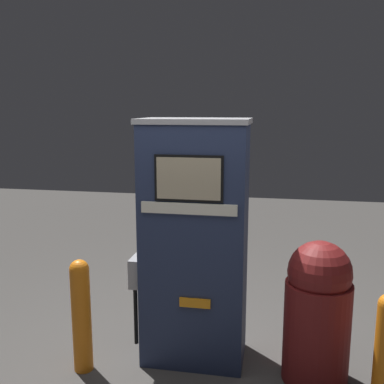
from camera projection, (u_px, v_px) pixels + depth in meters
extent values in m
plane|color=#423F3D|center=(189.00, 373.00, 3.50)|extent=(14.00, 14.00, 0.00)
cube|color=#232D4C|center=(195.00, 295.00, 3.64)|extent=(0.80, 0.50, 1.07)
cube|color=#232D4C|center=(195.00, 179.00, 3.46)|extent=(0.80, 0.50, 0.84)
cube|color=#99999E|center=(195.00, 121.00, 3.38)|extent=(0.83, 0.53, 0.04)
cube|color=black|center=(189.00, 179.00, 3.20)|extent=(0.50, 0.01, 0.34)
cube|color=tan|center=(188.00, 179.00, 3.20)|extent=(0.47, 0.01, 0.30)
cube|color=silver|center=(189.00, 209.00, 3.24)|extent=(0.71, 0.02, 0.08)
cube|color=orange|center=(195.00, 303.00, 3.37)|extent=(0.24, 0.02, 0.07)
cube|color=#99999E|center=(138.00, 271.00, 3.58)|extent=(0.09, 0.23, 0.23)
cylinder|color=black|center=(136.00, 316.00, 3.58)|extent=(0.03, 0.03, 0.47)
cylinder|color=orange|center=(82.00, 320.00, 3.47)|extent=(0.15, 0.15, 0.83)
sphere|color=orange|center=(79.00, 269.00, 3.39)|extent=(0.15, 0.15, 0.15)
cylinder|color=maroon|center=(316.00, 332.00, 3.35)|extent=(0.49, 0.49, 0.77)
sphere|color=maroon|center=(320.00, 273.00, 3.26)|extent=(0.47, 0.47, 0.47)
cylinder|color=orange|center=(384.00, 360.00, 2.96)|extent=(0.14, 0.14, 0.78)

